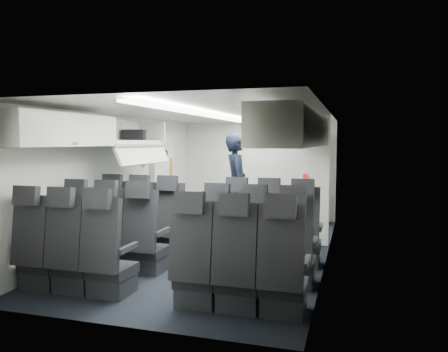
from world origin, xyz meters
The scene contains 14 objects.
cabin_shell centered at (0.00, 0.00, 1.12)m, with size 3.41×6.01×2.16m.
seat_row_front centered at (0.00, -0.53, 0.40)m, with size 3.33×0.56×1.24m.
seat_row_mid centered at (0.00, -1.43, 0.40)m, with size 3.33×0.56×1.24m.
seat_row_rear centered at (0.00, -2.33, 0.40)m, with size 3.33×0.56×1.24m.
overhead_bin_left_rear centered at (-1.40, -2.00, 1.86)m, with size 0.53×1.80×0.40m.
overhead_bin_left_front_open centered at (-1.44, -0.25, 1.74)m, with size 0.64×1.70×0.72m.
overhead_bin_right_rear centered at (1.40, -2.00, 1.86)m, with size 0.53×1.80×0.40m.
overhead_bin_right_front centered at (1.40, -0.25, 1.86)m, with size 0.53×1.70×0.40m.
bulkhead_partition centered at (0.98, 0.80, 1.08)m, with size 1.40×0.15×2.13m.
galley_unit centered at (0.95, 2.72, 0.95)m, with size 0.85×0.52×1.90m.
boarding_door centered at (-1.64, 1.55, 0.95)m, with size 0.12×1.27×1.86m.
flight_attendant centered at (-0.04, 1.36, 0.93)m, with size 0.68×0.44×1.86m, color black.
carry_on_bag centered at (-1.43, -0.01, 1.81)m, with size 0.35×0.25×0.21m, color black.
papers centered at (0.15, 1.31, 0.99)m, with size 0.22×0.02×0.15m, color white.
Camera 1 is at (2.07, -6.50, 1.72)m, focal length 35.00 mm.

